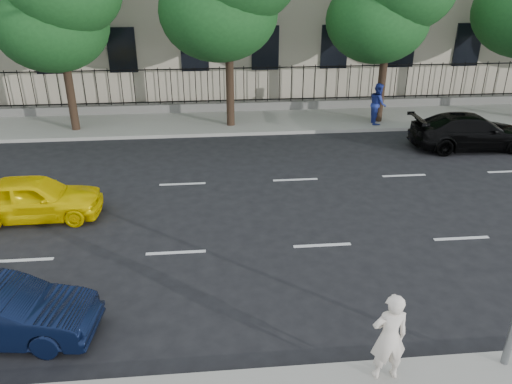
% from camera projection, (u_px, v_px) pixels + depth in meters
% --- Properties ---
extents(ground, '(120.00, 120.00, 0.00)m').
position_uv_depth(ground, '(345.00, 302.00, 11.49)').
color(ground, black).
rests_on(ground, ground).
extents(far_sidewalk, '(60.00, 4.00, 0.15)m').
position_uv_depth(far_sidewalk, '(271.00, 120.00, 24.07)').
color(far_sidewalk, gray).
rests_on(far_sidewalk, ground).
extents(lane_markings, '(49.60, 4.62, 0.01)m').
position_uv_depth(lane_markings, '(307.00, 208.00, 15.77)').
color(lane_markings, silver).
rests_on(lane_markings, ground).
extents(iron_fence, '(30.00, 0.50, 2.20)m').
position_uv_depth(iron_fence, '(268.00, 99.00, 25.35)').
color(iron_fence, slate).
rests_on(iron_fence, far_sidewalk).
extents(yellow_taxi, '(3.96, 1.61, 1.35)m').
position_uv_depth(yellow_taxi, '(34.00, 198.00, 14.92)').
color(yellow_taxi, '#FFDE00').
rests_on(yellow_taxi, ground).
extents(navy_sedan, '(3.98, 1.75, 1.27)m').
position_uv_depth(navy_sedan, '(0.00, 312.00, 10.17)').
color(navy_sedan, black).
rests_on(navy_sedan, ground).
extents(black_sedan, '(5.00, 2.14, 1.44)m').
position_uv_depth(black_sedan, '(471.00, 131.00, 20.46)').
color(black_sedan, black).
rests_on(black_sedan, ground).
extents(woman_near, '(0.68, 0.46, 1.83)m').
position_uv_depth(woman_near, '(389.00, 337.00, 8.88)').
color(woman_near, silver).
rests_on(woman_near, near_sidewalk).
extents(pedestrian_far, '(0.79, 0.97, 1.88)m').
position_uv_depth(pedestrian_far, '(378.00, 104.00, 22.96)').
color(pedestrian_far, navy).
rests_on(pedestrian_far, far_sidewalk).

